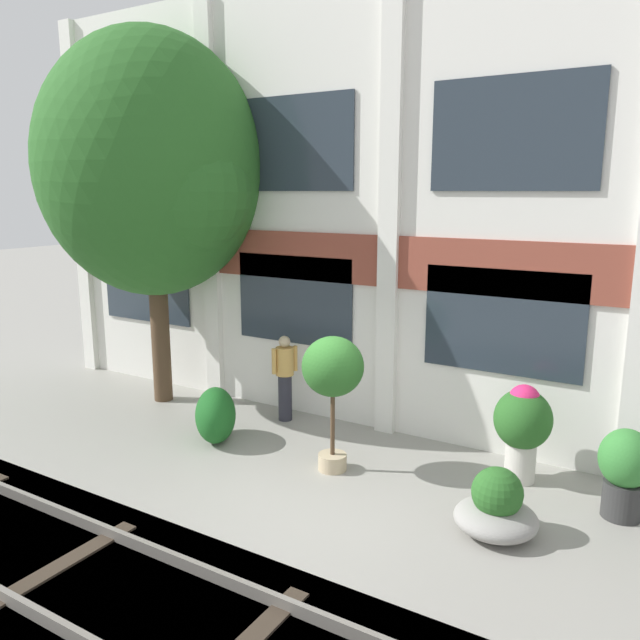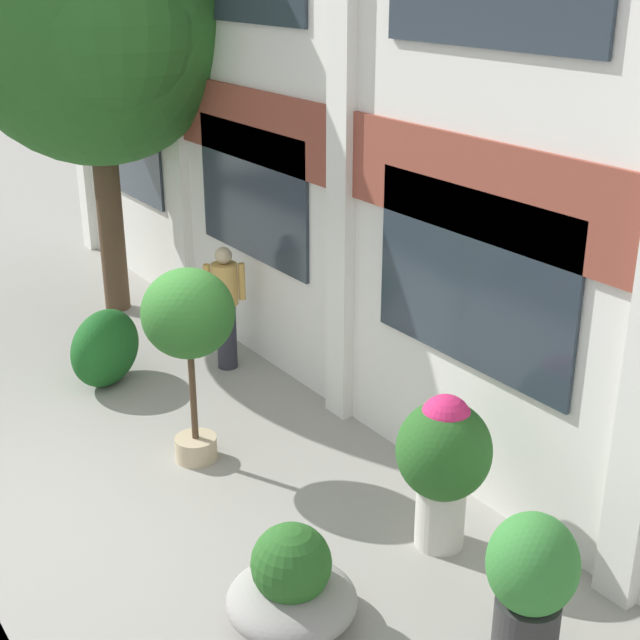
{
  "view_description": "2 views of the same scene",
  "coord_description": "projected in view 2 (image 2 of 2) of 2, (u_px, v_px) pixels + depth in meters",
  "views": [
    {
      "loc": [
        4.56,
        -7.13,
        4.3
      ],
      "look_at": [
        -0.75,
        1.63,
        2.18
      ],
      "focal_mm": 35.0,
      "sensor_mm": 36.0,
      "label": 1
    },
    {
      "loc": [
        7.62,
        -2.83,
        4.98
      ],
      "look_at": [
        1.34,
        1.47,
        1.9
      ],
      "focal_mm": 50.0,
      "sensor_mm": 36.0,
      "label": 2
    }
  ],
  "objects": [
    {
      "name": "potted_plant_wide_bowl",
      "position": [
        292.0,
        586.0,
        7.12
      ],
      "size": [
        1.07,
        1.07,
        0.88
      ],
      "color": "gray",
      "rests_on": "ground"
    },
    {
      "name": "ground_plane",
      "position": [
        129.0,
        481.0,
        9.18
      ],
      "size": [
        80.0,
        80.0,
        0.0
      ],
      "primitive_type": "plane",
      "color": "gray"
    },
    {
      "name": "potted_plant_ribbed_drum",
      "position": [
        444.0,
        456.0,
        7.87
      ],
      "size": [
        0.85,
        0.85,
        1.51
      ],
      "color": "beige",
      "rests_on": "ground"
    },
    {
      "name": "apartment_facade",
      "position": [
        365.0,
        64.0,
        9.24
      ],
      "size": [
        16.34,
        0.64,
        8.01
      ],
      "color": "silver",
      "rests_on": "ground"
    },
    {
      "name": "potted_plant_low_pan",
      "position": [
        189.0,
        322.0,
        9.01
      ],
      "size": [
        0.95,
        0.95,
        2.15
      ],
      "color": "tan",
      "rests_on": "ground"
    },
    {
      "name": "potted_plant_stone_basin",
      "position": [
        531.0,
        580.0,
        6.64
      ],
      "size": [
        0.69,
        0.69,
        1.24
      ],
      "color": "#333333",
      "rests_on": "ground"
    },
    {
      "name": "topiary_hedge",
      "position": [
        105.0,
        348.0,
        11.16
      ],
      "size": [
        1.27,
        1.35,
        0.95
      ],
      "primitive_type": "ellipsoid",
      "rotation": [
        0.0,
        0.0,
        2.24
      ],
      "color": "#19561E",
      "rests_on": "ground"
    },
    {
      "name": "resident_by_doorway",
      "position": [
        225.0,
        304.0,
        11.44
      ],
      "size": [
        0.34,
        0.47,
        1.65
      ],
      "rotation": [
        0.0,
        0.0,
        -0.52
      ],
      "color": "#282833",
      "rests_on": "ground"
    }
  ]
}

